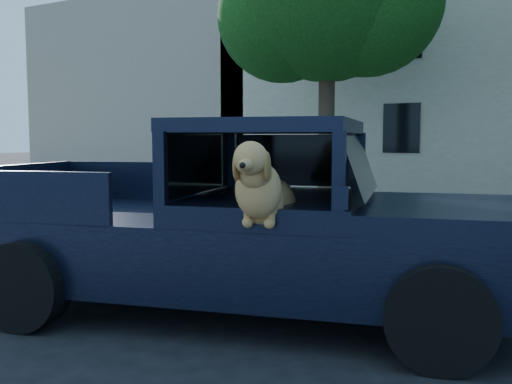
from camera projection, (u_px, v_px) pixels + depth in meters
ground at (323, 333)px, 5.53m from camera, size 120.00×120.00×0.00m
far_sidewalk at (476, 215)px, 13.48m from camera, size 60.00×4.00×0.15m
building_left at (167, 93)px, 26.81m from camera, size 12.00×6.00×8.00m
pickup_truck at (237, 248)px, 6.15m from camera, size 6.18×3.69×2.07m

